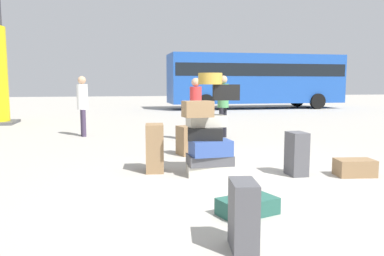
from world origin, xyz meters
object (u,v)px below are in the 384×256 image
suitcase_charcoal_white_trunk (243,215)px  suitcase_tower (209,135)px  person_bearded_onlooker (83,101)px  suitcase_brown_foreground_far (155,148)px  person_tourist_with_camera (223,101)px  person_passerby_in_red (196,103)px  suitcase_teal_upright_blue (248,206)px  suitcase_brown_behind_tower (185,141)px  suitcase_brown_foreground_near (355,168)px  parked_bus (256,77)px  lamp_post (0,21)px  suitcase_charcoal_right_side (297,154)px

suitcase_charcoal_white_trunk → suitcase_tower: bearing=90.8°
suitcase_tower → person_bearded_onlooker: (-2.29, 5.10, 0.34)m
suitcase_brown_foreground_far → person_bearded_onlooker: 4.97m
person_tourist_with_camera → person_passerby_in_red: 0.93m
suitcase_teal_upright_blue → person_tourist_with_camera: bearing=58.5°
suitcase_brown_behind_tower → person_tourist_with_camera: 2.80m
suitcase_brown_foreground_near → person_tourist_with_camera: person_tourist_with_camera is taller
person_bearded_onlooker → parked_bus: size_ratio=0.16×
person_passerby_in_red → lamp_post: bearing=-140.2°
suitcase_teal_upright_blue → lamp_post: 12.71m
suitcase_brown_behind_tower → parked_bus: parked_bus is taller
person_bearded_onlooker → person_passerby_in_red: bearing=51.1°
suitcase_tower → suitcase_brown_foreground_near: suitcase_tower is taller
suitcase_charcoal_white_trunk → person_tourist_with_camera: (1.86, 6.75, 0.70)m
suitcase_tower → person_bearded_onlooker: bearing=114.2°
suitcase_brown_foreground_far → parked_bus: parked_bus is taller
person_tourist_with_camera → person_bearded_onlooker: bearing=-66.0°
suitcase_brown_foreground_far → person_tourist_with_camera: person_tourist_with_camera is taller
person_tourist_with_camera → parked_bus: 12.70m
suitcase_teal_upright_blue → suitcase_charcoal_white_trunk: bearing=-130.4°
person_passerby_in_red → suitcase_charcoal_white_trunk: bearing=-16.3°
suitcase_charcoal_white_trunk → parked_bus: size_ratio=0.06×
suitcase_tower → person_bearded_onlooker: person_bearded_onlooker is taller
suitcase_charcoal_white_trunk → suitcase_teal_upright_blue: bearing=76.3°
suitcase_tower → suitcase_brown_foreground_far: size_ratio=2.04×
suitcase_brown_foreground_near → suitcase_teal_upright_blue: suitcase_brown_foreground_near is taller
person_passerby_in_red → person_tourist_with_camera: bearing=107.4°
suitcase_brown_foreground_far → person_tourist_with_camera: 4.30m
suitcase_charcoal_right_side → person_bearded_onlooker: 6.59m
suitcase_brown_foreground_near → suitcase_teal_upright_blue: bearing=-141.7°
suitcase_tower → lamp_post: size_ratio=0.29×
suitcase_charcoal_white_trunk → parked_bus: parked_bus is taller
suitcase_brown_foreground_near → suitcase_brown_behind_tower: 3.27m
suitcase_teal_upright_blue → person_bearded_onlooker: (-2.24, 7.02, 0.89)m
suitcase_charcoal_white_trunk → person_bearded_onlooker: size_ratio=0.37×
parked_bus → person_bearded_onlooker: bearing=-131.5°
suitcase_brown_foreground_far → person_bearded_onlooker: size_ratio=0.48×
parked_bus → lamp_post: bearing=-152.4°
person_bearded_onlooker → person_passerby_in_red: size_ratio=1.04×
suitcase_brown_foreground_near → suitcase_charcoal_right_side: suitcase_charcoal_right_side is taller
suitcase_brown_foreground_near → suitcase_charcoal_white_trunk: bearing=-132.4°
suitcase_brown_foreground_near → suitcase_brown_foreground_far: (-3.08, 0.98, 0.27)m
suitcase_brown_foreground_far → person_passerby_in_red: size_ratio=0.50×
suitcase_brown_foreground_near → suitcase_brown_behind_tower: (-2.29, 2.32, 0.17)m
suitcase_brown_foreground_near → person_bearded_onlooker: size_ratio=0.35×
suitcase_brown_foreground_near → person_passerby_in_red: size_ratio=0.37×
suitcase_charcoal_white_trunk → suitcase_brown_behind_tower: suitcase_charcoal_white_trunk is taller
suitcase_teal_upright_blue → person_tourist_with_camera: person_tourist_with_camera is taller
suitcase_brown_behind_tower → person_tourist_with_camera: (1.49, 2.26, 0.70)m
suitcase_tower → suitcase_charcoal_white_trunk: size_ratio=2.65×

